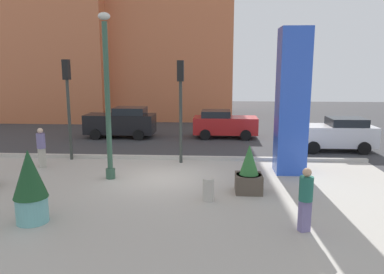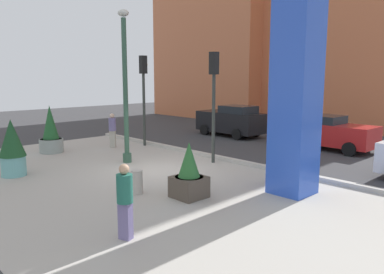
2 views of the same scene
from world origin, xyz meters
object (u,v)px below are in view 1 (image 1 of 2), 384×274
traffic_light_corner (181,95)px  art_pillar_blue (292,102)px  potted_plant_near_left (249,173)px  concrete_bollard (208,190)px  lamp_post (108,101)px  car_intersection (224,124)px  pedestrian_crossing (41,146)px  traffic_light_far_side (68,93)px  car_passing_lane (122,122)px  potted_plant_near_right (30,185)px  car_far_lane (335,134)px  pedestrian_by_curb (306,197)px

traffic_light_corner → art_pillar_blue: bearing=-15.6°
potted_plant_near_left → concrete_bollard: (-1.38, -0.92, -0.34)m
potted_plant_near_left → art_pillar_blue: bearing=54.5°
lamp_post → car_intersection: size_ratio=1.60×
car_intersection → pedestrian_crossing: (-7.98, -7.52, 0.12)m
traffic_light_far_side → car_passing_lane: bearing=80.4°
lamp_post → potted_plant_near_right: 4.77m
car_far_lane → pedestrian_by_curb: 10.73m
art_pillar_blue → concrete_bollard: size_ratio=7.73×
art_pillar_blue → car_intersection: size_ratio=1.49×
potted_plant_near_left → pedestrian_crossing: bearing=162.4°
art_pillar_blue → potted_plant_near_left: bearing=-125.5°
car_passing_lane → pedestrian_crossing: 7.40m
art_pillar_blue → concrete_bollard: bearing=-132.5°
pedestrian_by_curb → traffic_light_corner: bearing=119.2°
lamp_post → pedestrian_crossing: (-3.38, 1.42, -2.06)m
concrete_bollard → traffic_light_corner: 5.70m
car_far_lane → traffic_light_corner: bearing=-158.6°
lamp_post → pedestrian_crossing: bearing=157.3°
traffic_light_far_side → potted_plant_near_right: bearing=-77.0°
car_intersection → pedestrian_by_curb: (1.80, -13.30, 0.12)m
art_pillar_blue → traffic_light_far_side: bearing=170.9°
pedestrian_crossing → pedestrian_by_curb: bearing=-30.6°
lamp_post → car_intersection: lamp_post is taller
traffic_light_corner → car_passing_lane: traffic_light_corner is taller
potted_plant_near_right → traffic_light_far_side: size_ratio=0.45×
concrete_bollard → traffic_light_corner: traffic_light_corner is taller
potted_plant_near_right → concrete_bollard: potted_plant_near_right is taller
lamp_post → pedestrian_crossing: lamp_post is taller
potted_plant_near_left → car_intersection: potted_plant_near_left is taller
traffic_light_corner → car_passing_lane: (-4.21, 6.01, -2.15)m
potted_plant_near_right → pedestrian_crossing: 6.12m
traffic_light_far_side → car_intersection: size_ratio=1.19×
potted_plant_near_right → concrete_bollard: size_ratio=2.78×
car_far_lane → car_passing_lane: size_ratio=0.95×
potted_plant_near_left → pedestrian_crossing: (-8.59, 2.72, 0.26)m
car_far_lane → concrete_bollard: bearing=-129.2°
art_pillar_blue → car_passing_lane: size_ratio=1.37×
potted_plant_near_right → concrete_bollard: bearing=22.4°
potted_plant_near_left → car_far_lane: 8.60m
potted_plant_near_right → potted_plant_near_left: size_ratio=1.23×
traffic_light_far_side → car_far_lane: 13.42m
concrete_bollard → traffic_light_corner: size_ratio=0.16×
potted_plant_near_right → pedestrian_crossing: (-2.36, 5.65, -0.11)m
lamp_post → art_pillar_blue: 7.22m
art_pillar_blue → traffic_light_corner: 4.76m
traffic_light_corner → pedestrian_by_curb: 8.26m
traffic_light_corner → pedestrian_crossing: (-5.89, -1.20, -2.11)m
lamp_post → car_far_lane: bearing=28.8°
potted_plant_near_right → pedestrian_by_curb: size_ratio=1.21×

